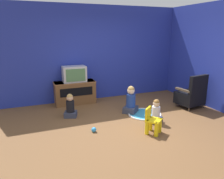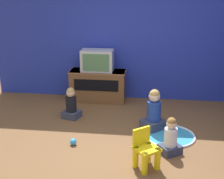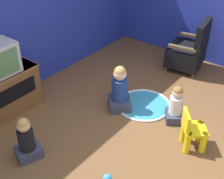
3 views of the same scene
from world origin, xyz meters
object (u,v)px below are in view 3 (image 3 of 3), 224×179
tv_cabinet (0,94)px  black_armchair (189,51)px  toy_ball (107,178)px  yellow_kid_chair (192,132)px  child_watching_right (120,91)px  child_watching_center (176,106)px  child_watching_left (26,141)px

tv_cabinet → black_armchair: size_ratio=1.25×
tv_cabinet → toy_ball: bearing=-91.4°
yellow_kid_chair → child_watching_right: bearing=45.7°
tv_cabinet → child_watching_center: bearing=-55.5°
child_watching_right → tv_cabinet: bearing=89.6°
yellow_kid_chair → toy_ball: yellow_kid_chair is taller
child_watching_left → tv_cabinet: bearing=90.4°
child_watching_right → child_watching_center: bearing=-116.5°
child_watching_left → yellow_kid_chair: bearing=-27.9°
yellow_kid_chair → toy_ball: 1.22m
yellow_kid_chair → child_watching_center: bearing=11.0°
child_watching_left → toy_ball: child_watching_left is taller
yellow_kid_chair → toy_ball: bearing=117.2°
tv_cabinet → child_watching_center: size_ratio=2.07×
tv_cabinet → yellow_kid_chair: size_ratio=2.16×
tv_cabinet → child_watching_right: size_ratio=1.65×
tv_cabinet → black_armchair: 3.23m
child_watching_center → toy_ball: size_ratio=5.43×
child_watching_center → child_watching_left: bearing=113.6°
tv_cabinet → yellow_kid_chair: bearing=-66.7°
black_armchair → toy_ball: bearing=0.2°
tv_cabinet → black_armchair: bearing=-27.7°
child_watching_left → child_watching_right: 1.52m
black_armchair → child_watching_right: 1.72m
yellow_kid_chair → child_watching_right: (0.10, 1.21, 0.08)m
toy_ball → tv_cabinet: bearing=88.6°
tv_cabinet → yellow_kid_chair: 2.68m
yellow_kid_chair → child_watching_left: child_watching_left is taller
yellow_kid_chair → child_watching_left: (-1.39, 1.49, 0.03)m
child_watching_center → yellow_kid_chair: bearing=-164.3°
black_armchair → child_watching_left: bearing=-18.6°
child_watching_center → toy_ball: child_watching_center is taller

